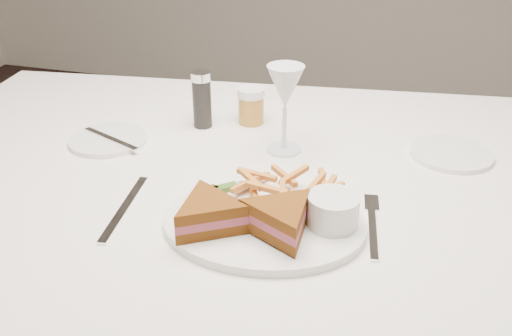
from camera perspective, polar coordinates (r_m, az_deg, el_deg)
The scene contains 3 objects.
table at distance 1.26m, azimuth 0.67°, elevation -16.14°, with size 1.51×1.00×0.75m, color white.
chair_far at distance 1.98m, azimuth 8.88°, elevation -1.32°, with size 0.57×0.53×0.58m, color #4E3730.
table_setting at distance 0.97m, azimuth 1.24°, elevation -0.95°, with size 0.84×0.57×0.18m.
Camera 1 is at (0.29, -0.72, 1.26)m, focal length 40.00 mm.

